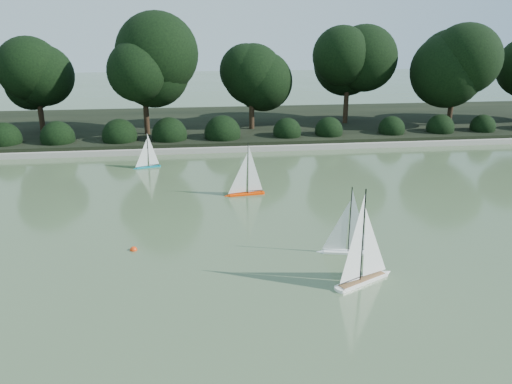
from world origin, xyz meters
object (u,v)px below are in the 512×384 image
Objects in this scene: sailboat_orange at (243,186)px; sailboat_teal at (146,162)px; sailboat_white_b at (367,266)px; race_buoy at (134,250)px; sailboat_white_a at (342,242)px.

sailboat_teal is (-2.73, 2.94, -0.05)m from sailboat_orange.
race_buoy is (-4.14, 1.76, -0.28)m from sailboat_white_b.
sailboat_teal is 5.99m from race_buoy.
race_buoy is at bearing -129.10° from sailboat_orange.
sailboat_orange is 10.32× the size of race_buoy.
sailboat_white_b is 5.09m from sailboat_orange.
sailboat_orange is 3.94m from race_buoy.
sailboat_orange is 4.01m from sailboat_teal.
sailboat_white_b reaches higher than sailboat_white_a.
sailboat_orange is at bearing 112.93° from sailboat_white_a.
sailboat_orange is at bearing -47.08° from sailboat_teal.
sailboat_white_a is 0.80× the size of sailboat_white_b.
sailboat_orange is at bearing 50.90° from race_buoy.
sailboat_white_b is at bearing -70.89° from sailboat_orange.
sailboat_white_a is 1.13m from sailboat_white_b.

